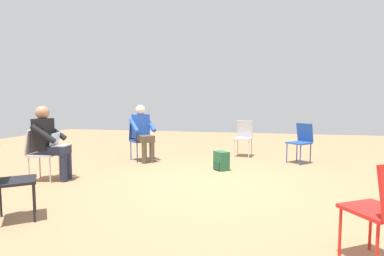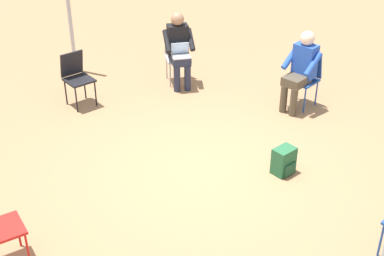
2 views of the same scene
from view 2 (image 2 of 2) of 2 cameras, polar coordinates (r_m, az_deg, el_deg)
The scene contains 7 objects.
ground_plane at distance 6.95m, azimuth 1.17°, elevation -4.59°, with size 16.41×16.41×0.00m, color #99704C.
chair_northwest at distance 8.58m, azimuth -12.23°, elevation 5.54°, with size 0.58×0.58×0.85m.
chair_north at distance 9.21m, azimuth -1.60°, elevation 7.94°, with size 0.47×0.51×0.85m.
chair_northeast at distance 8.55m, azimuth 12.03°, elevation 5.48°, with size 0.58×0.59×0.85m.
person_with_laptop at distance 8.98m, azimuth -1.41°, elevation 8.71°, with size 0.56×0.58×1.24m.
person_in_blue at distance 8.34m, azimuth 11.56°, elevation 6.38°, with size 0.63×0.63×1.24m.
backpack_near_laptop_user at distance 6.94m, azimuth 9.73°, elevation -3.60°, with size 0.34×0.33×0.36m.
Camera 2 is at (-0.18, -5.73, 3.93)m, focal length 50.00 mm.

